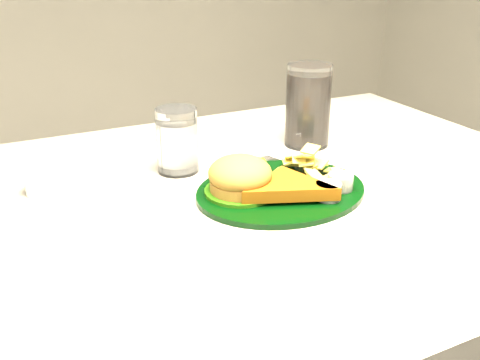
% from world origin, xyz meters
% --- Properties ---
extents(dinner_plate, '(0.28, 0.24, 0.06)m').
position_xyz_m(dinner_plate, '(0.09, -0.03, 0.78)').
color(dinner_plate, black).
rests_on(dinner_plate, table).
extents(water_glass, '(0.07, 0.07, 0.11)m').
position_xyz_m(water_glass, '(-0.03, 0.12, 0.80)').
color(water_glass, silver).
rests_on(water_glass, table).
extents(cola_glass, '(0.11, 0.11, 0.15)m').
position_xyz_m(cola_glass, '(0.24, 0.14, 0.83)').
color(cola_glass, black).
rests_on(cola_glass, table).
extents(fork_napkin, '(0.16, 0.19, 0.01)m').
position_xyz_m(fork_napkin, '(0.13, -0.01, 0.76)').
color(fork_napkin, silver).
rests_on(fork_napkin, table).
extents(ramekin, '(0.06, 0.06, 0.03)m').
position_xyz_m(ramekin, '(-0.25, 0.13, 0.77)').
color(ramekin, white).
rests_on(ramekin, table).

